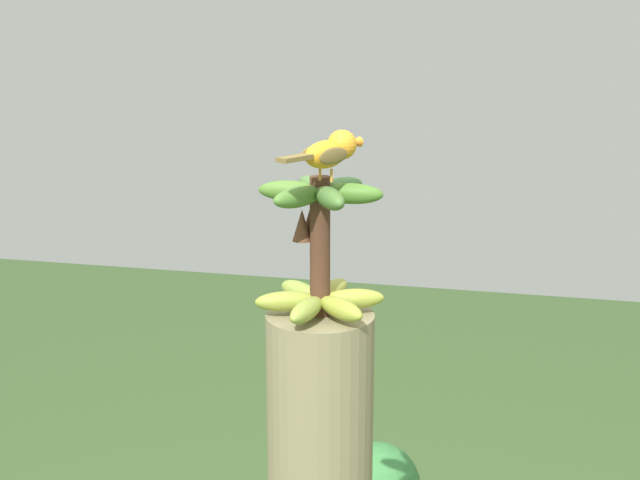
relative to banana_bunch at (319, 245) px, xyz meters
The scene contains 2 objects.
banana_bunch is the anchor object (origin of this frame).
perched_bird 0.19m from the banana_bunch, 137.49° to the right, with size 0.19×0.12×0.09m.
Camera 1 is at (-1.52, -0.35, 1.73)m, focal length 49.10 mm.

